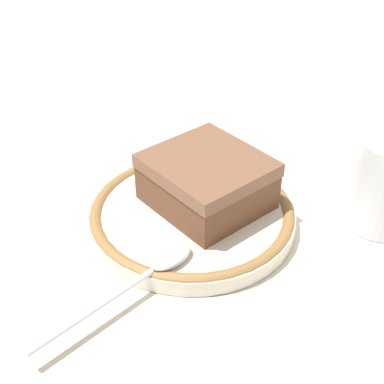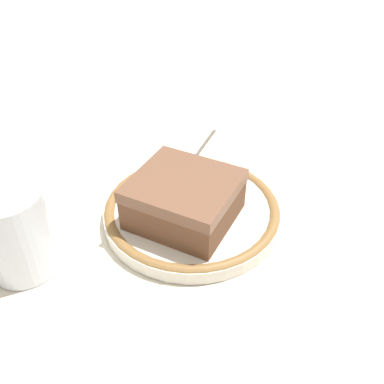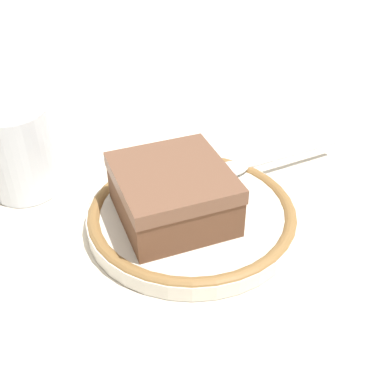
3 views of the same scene
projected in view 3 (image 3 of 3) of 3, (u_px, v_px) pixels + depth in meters
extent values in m
plane|color=#B7B2A8|center=(210.00, 233.00, 0.42)|extent=(2.40, 2.40, 0.00)
cube|color=beige|center=(210.00, 233.00, 0.42)|extent=(0.53, 0.43, 0.00)
cylinder|color=silver|center=(192.00, 216.00, 0.43)|extent=(0.19, 0.19, 0.01)
torus|color=olive|center=(192.00, 213.00, 0.43)|extent=(0.19, 0.19, 0.01)
cube|color=brown|center=(173.00, 200.00, 0.41)|extent=(0.13, 0.13, 0.03)
cube|color=brown|center=(172.00, 178.00, 0.40)|extent=(0.13, 0.13, 0.01)
ellipsoid|color=silver|center=(230.00, 169.00, 0.47)|extent=(0.05, 0.04, 0.01)
cylinder|color=silver|center=(293.00, 154.00, 0.50)|extent=(0.09, 0.07, 0.01)
cylinder|color=silver|center=(19.00, 152.00, 0.45)|extent=(0.06, 0.06, 0.09)
cylinder|color=silver|center=(24.00, 170.00, 0.46)|extent=(0.06, 0.06, 0.04)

